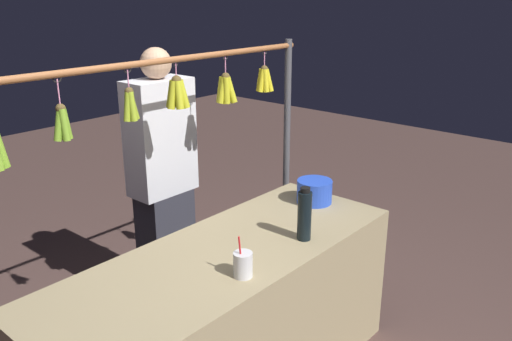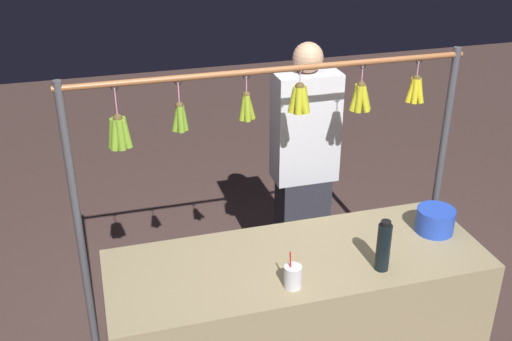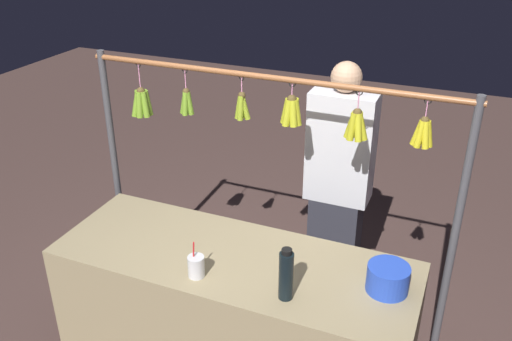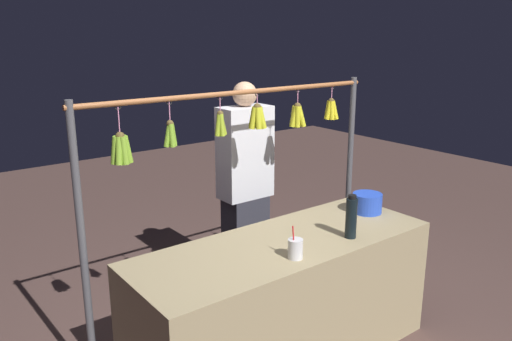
{
  "view_description": "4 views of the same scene",
  "coord_description": "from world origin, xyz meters",
  "px_view_note": "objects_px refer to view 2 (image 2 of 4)",
  "views": [
    {
      "loc": [
        1.63,
        1.62,
        2.01
      ],
      "look_at": [
        -0.23,
        0.0,
        1.17
      ],
      "focal_mm": 37.29,
      "sensor_mm": 36.0,
      "label": 1
    },
    {
      "loc": [
        0.94,
        2.5,
        2.64
      ],
      "look_at": [
        0.23,
        0.0,
        1.34
      ],
      "focal_mm": 43.46,
      "sensor_mm": 36.0,
      "label": 2
    },
    {
      "loc": [
        -1.05,
        2.19,
        2.54
      ],
      "look_at": [
        -0.13,
        0.0,
        1.35
      ],
      "focal_mm": 38.53,
      "sensor_mm": 36.0,
      "label": 3
    },
    {
      "loc": [
        1.91,
        2.2,
        2.06
      ],
      "look_at": [
        0.22,
        0.0,
        1.3
      ],
      "focal_mm": 35.99,
      "sensor_mm": 36.0,
      "label": 4
    }
  ],
  "objects_px": {
    "water_bottle": "(383,246)",
    "blue_bucket": "(435,220)",
    "vendor_person": "(304,173)",
    "drink_cup": "(293,277)"
  },
  "relations": [
    {
      "from": "blue_bucket",
      "to": "drink_cup",
      "type": "height_order",
      "value": "drink_cup"
    },
    {
      "from": "water_bottle",
      "to": "vendor_person",
      "type": "distance_m",
      "value": 1.07
    },
    {
      "from": "drink_cup",
      "to": "vendor_person",
      "type": "distance_m",
      "value": 1.17
    },
    {
      "from": "blue_bucket",
      "to": "drink_cup",
      "type": "distance_m",
      "value": 0.95
    },
    {
      "from": "water_bottle",
      "to": "blue_bucket",
      "type": "relative_size",
      "value": 1.34
    },
    {
      "from": "drink_cup",
      "to": "vendor_person",
      "type": "relative_size",
      "value": 0.11
    },
    {
      "from": "water_bottle",
      "to": "drink_cup",
      "type": "distance_m",
      "value": 0.48
    },
    {
      "from": "blue_bucket",
      "to": "vendor_person",
      "type": "height_order",
      "value": "vendor_person"
    },
    {
      "from": "water_bottle",
      "to": "blue_bucket",
      "type": "xyz_separation_m",
      "value": [
        -0.44,
        -0.24,
        -0.06
      ]
    },
    {
      "from": "blue_bucket",
      "to": "vendor_person",
      "type": "xyz_separation_m",
      "value": [
        0.47,
        -0.82,
        -0.04
      ]
    }
  ]
}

